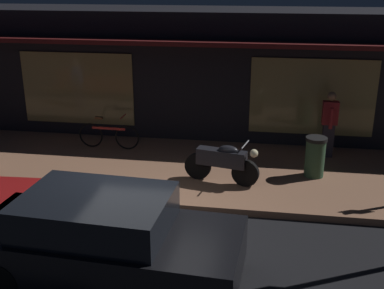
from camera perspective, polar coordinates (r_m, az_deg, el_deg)
name	(u,v)px	position (r m, az deg, el deg)	size (l,w,h in m)	color
ground_plane	(147,235)	(9.00, -5.33, -10.66)	(60.00, 60.00, 0.00)	black
sidewalk_slab	(177,169)	(11.60, -1.73, -2.98)	(18.00, 4.00, 0.15)	#8C6047
storefront_building	(198,72)	(14.31, 0.74, 8.64)	(18.00, 3.30, 3.60)	black
motorcycle	(223,161)	(10.55, 3.68, -2.01)	(1.69, 0.64, 0.97)	black
bicycle_parked	(109,135)	(12.85, -9.85, 1.09)	(1.66, 0.42, 0.91)	black
person_bystander	(329,123)	(12.42, 15.97, 2.47)	(0.38, 0.61, 1.67)	#28232D
trash_bin	(315,157)	(11.22, 14.39, -1.40)	(0.48, 0.48, 0.93)	#2D4C33
parked_car_far	(104,239)	(7.58, -10.38, -11.01)	(4.19, 1.99, 1.42)	black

